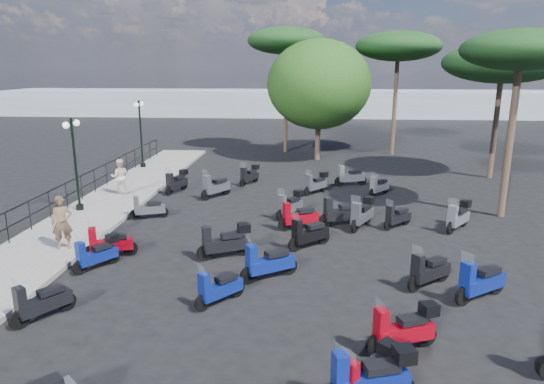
# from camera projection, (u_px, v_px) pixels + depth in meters

# --- Properties ---
(ground) EXTENTS (120.00, 120.00, 0.00)m
(ground) POSITION_uv_depth(u_px,v_px,m) (241.00, 247.00, 16.40)
(ground) COLOR black
(ground) RESTS_ON ground
(sidewalk) EXTENTS (3.00, 30.00, 0.15)m
(sidewalk) POSITION_uv_depth(u_px,v_px,m) (93.00, 214.00, 19.74)
(sidewalk) COLOR slate
(sidewalk) RESTS_ON ground
(railing) EXTENTS (0.04, 26.04, 1.10)m
(railing) POSITION_uv_depth(u_px,v_px,m) (58.00, 195.00, 19.43)
(railing) COLOR black
(railing) RESTS_ON sidewalk
(lamp_post_1) EXTENTS (0.30, 1.12, 3.78)m
(lamp_post_1) POSITION_uv_depth(u_px,v_px,m) (75.00, 159.00, 19.58)
(lamp_post_1) COLOR black
(lamp_post_1) RESTS_ON sidewalk
(lamp_post_2) EXTENTS (0.31, 1.15, 3.89)m
(lamp_post_2) POSITION_uv_depth(u_px,v_px,m) (141.00, 129.00, 28.08)
(lamp_post_2) COLOR black
(lamp_post_2) RESTS_ON sidewalk
(woman) EXTENTS (0.76, 0.64, 1.76)m
(woman) POSITION_uv_depth(u_px,v_px,m) (62.00, 223.00, 15.65)
(woman) COLOR brown
(woman) RESTS_ON sidewalk
(pedestrian_far) EXTENTS (0.95, 0.84, 1.64)m
(pedestrian_far) POSITION_uv_depth(u_px,v_px,m) (120.00, 177.00, 22.41)
(pedestrian_far) COLOR beige
(pedestrian_far) RESTS_ON sidewalk
(scooter_1) EXTENTS (1.04, 1.38, 1.29)m
(scooter_1) POSITION_uv_depth(u_px,v_px,m) (41.00, 303.00, 11.59)
(scooter_1) COLOR black
(scooter_1) RESTS_ON ground
(scooter_2) EXTENTS (1.03, 1.34, 1.24)m
(scooter_2) POSITION_uv_depth(u_px,v_px,m) (97.00, 254.00, 14.55)
(scooter_2) COLOR black
(scooter_2) RESTS_ON ground
(scooter_3) EXTENTS (1.58, 0.81, 1.32)m
(scooter_3) POSITION_uv_depth(u_px,v_px,m) (109.00, 244.00, 15.39)
(scooter_3) COLOR black
(scooter_3) RESTS_ON ground
(scooter_4) EXTENTS (1.46, 0.72, 1.21)m
(scooter_4) POSITION_uv_depth(u_px,v_px,m) (148.00, 209.00, 19.31)
(scooter_4) COLOR black
(scooter_4) RESTS_ON ground
(scooter_5) EXTENTS (0.82, 1.61, 1.34)m
(scooter_5) POSITION_uv_depth(u_px,v_px,m) (177.00, 182.00, 23.34)
(scooter_5) COLOR black
(scooter_5) RESTS_ON ground
(scooter_7) EXTENTS (1.59, 1.09, 1.44)m
(scooter_7) POSITION_uv_depth(u_px,v_px,m) (268.00, 263.00, 13.79)
(scooter_7) COLOR black
(scooter_7) RESTS_ON ground
(scooter_8) EXTENTS (1.11, 1.23, 1.25)m
(scooter_8) POSITION_uv_depth(u_px,v_px,m) (219.00, 289.00, 12.37)
(scooter_8) COLOR black
(scooter_8) RESTS_ON ground
(scooter_9) EXTENTS (1.67, 0.97, 1.42)m
(scooter_9) POSITION_uv_depth(u_px,v_px,m) (225.00, 242.00, 15.33)
(scooter_9) COLOR black
(scooter_9) RESTS_ON ground
(scooter_10) EXTENTS (1.16, 1.53, 1.44)m
(scooter_10) POSITION_uv_depth(u_px,v_px,m) (215.00, 187.00, 22.41)
(scooter_10) COLOR black
(scooter_10) RESTS_ON ground
(scooter_11) EXTENTS (0.90, 1.43, 1.24)m
(scooter_11) POSITION_uv_depth(u_px,v_px,m) (249.00, 175.00, 24.93)
(scooter_11) COLOR black
(scooter_11) RESTS_ON ground
(scooter_12) EXTENTS (1.74, 0.78, 1.42)m
(scooter_12) POSITION_uv_depth(u_px,v_px,m) (370.00, 378.00, 8.65)
(scooter_12) COLOR black
(scooter_12) RESTS_ON ground
(scooter_13) EXTENTS (1.40, 1.20, 1.38)m
(scooter_13) POSITION_uv_depth(u_px,v_px,m) (309.00, 234.00, 16.21)
(scooter_13) COLOR black
(scooter_13) RESTS_ON ground
(scooter_14) EXTENTS (1.09, 1.43, 1.31)m
(scooter_14) POSITION_uv_depth(u_px,v_px,m) (290.00, 205.00, 19.52)
(scooter_14) COLOR black
(scooter_14) RESTS_ON ground
(scooter_15) EXTENTS (1.79, 0.90, 1.49)m
(scooter_15) POSITION_uv_depth(u_px,v_px,m) (341.00, 213.00, 18.37)
(scooter_15) COLOR black
(scooter_15) RESTS_ON ground
(scooter_16) EXTENTS (1.17, 1.30, 1.27)m
(scooter_16) POSITION_uv_depth(u_px,v_px,m) (316.00, 184.00, 23.12)
(scooter_16) COLOR black
(scooter_16) RESTS_ON ground
(scooter_17) EXTENTS (1.21, 1.17, 1.22)m
(scooter_17) POSITION_uv_depth(u_px,v_px,m) (368.00, 375.00, 8.87)
(scooter_17) COLOR black
(scooter_17) RESTS_ON ground
(scooter_18) EXTENTS (1.39, 1.14, 1.34)m
(scooter_18) POSITION_uv_depth(u_px,v_px,m) (429.00, 271.00, 13.34)
(scooter_18) COLOR black
(scooter_18) RESTS_ON ground
(scooter_19) EXTENTS (1.61, 0.88, 1.36)m
(scooter_19) POSITION_uv_depth(u_px,v_px,m) (299.00, 217.00, 18.05)
(scooter_19) COLOR black
(scooter_19) RESTS_ON ground
(scooter_20) EXTENTS (1.17, 1.07, 1.19)m
(scooter_20) POSITION_uv_depth(u_px,v_px,m) (397.00, 217.00, 18.24)
(scooter_20) COLOR black
(scooter_20) RESTS_ON ground
(scooter_21) EXTENTS (1.08, 1.24, 1.23)m
(scooter_21) POSITION_uv_depth(u_px,v_px,m) (379.00, 187.00, 22.75)
(scooter_21) COLOR black
(scooter_21) RESTS_ON ground
(scooter_23) EXTENTS (1.62, 0.87, 1.36)m
(scooter_23) POSITION_uv_depth(u_px,v_px,m) (403.00, 329.00, 10.31)
(scooter_23) COLOR black
(scooter_23) RESTS_ON ground
(scooter_24) EXTENTS (1.58, 1.13, 1.46)m
(scooter_24) POSITION_uv_depth(u_px,v_px,m) (480.00, 282.00, 12.56)
(scooter_24) COLOR black
(scooter_24) RESTS_ON ground
(scooter_25) EXTENTS (1.04, 1.62, 1.41)m
(scooter_25) POSITION_uv_depth(u_px,v_px,m) (362.00, 214.00, 18.22)
(scooter_25) COLOR black
(scooter_25) RESTS_ON ground
(scooter_26) EXTENTS (1.20, 1.42, 1.35)m
(scooter_26) POSITION_uv_depth(u_px,v_px,m) (458.00, 217.00, 17.96)
(scooter_26) COLOR black
(scooter_26) RESTS_ON ground
(scooter_27) EXTENTS (1.67, 0.76, 1.37)m
(scooter_27) POSITION_uv_depth(u_px,v_px,m) (350.00, 177.00, 24.61)
(scooter_27) COLOR black
(scooter_27) RESTS_ON ground
(broadleaf_tree) EXTENTS (6.59, 6.59, 7.59)m
(broadleaf_tree) POSITION_uv_depth(u_px,v_px,m) (319.00, 85.00, 30.43)
(broadleaf_tree) COLOR #38281E
(broadleaf_tree) RESTS_ON ground
(pine_0) EXTENTS (5.62, 5.62, 8.17)m
(pine_0) POSITION_uv_depth(u_px,v_px,m) (398.00, 47.00, 31.74)
(pine_0) COLOR #38281E
(pine_0) RESTS_ON ground
(pine_1) EXTENTS (6.10, 6.10, 7.17)m
(pine_1) POSITION_uv_depth(u_px,v_px,m) (503.00, 63.00, 25.00)
(pine_1) COLOR #38281E
(pine_1) RESTS_ON ground
(pine_2) EXTENTS (5.28, 5.28, 8.51)m
(pine_2) POSITION_uv_depth(u_px,v_px,m) (286.00, 41.00, 32.66)
(pine_2) COLOR #38281E
(pine_2) RESTS_ON ground
(pine_3) EXTENTS (4.44, 4.44, 7.30)m
(pine_3) POSITION_uv_depth(u_px,v_px,m) (521.00, 51.00, 18.09)
(pine_3) COLOR #38281E
(pine_3) RESTS_ON ground
(distant_hills) EXTENTS (70.00, 8.00, 3.00)m
(distant_hills) POSITION_uv_depth(u_px,v_px,m) (291.00, 103.00, 59.44)
(distant_hills) COLOR gray
(distant_hills) RESTS_ON ground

